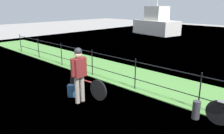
{
  "coord_description": "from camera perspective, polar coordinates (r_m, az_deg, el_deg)",
  "views": [
    {
      "loc": [
        4.4,
        -3.75,
        2.87
      ],
      "look_at": [
        -0.38,
        1.19,
        0.9
      ],
      "focal_mm": 35.08,
      "sensor_mm": 36.0,
      "label": 1
    }
  ],
  "objects": [
    {
      "name": "terrier_dog",
      "position": [
        7.13,
        -8.59,
        0.79
      ],
      "size": [
        0.32,
        0.16,
        0.18
      ],
      "color": "#4C3D2D",
      "rests_on": "wooden_crate"
    },
    {
      "name": "wooden_crate",
      "position": [
        7.21,
        -8.65,
        -0.86
      ],
      "size": [
        0.39,
        0.3,
        0.28
      ],
      "primitive_type": "cube",
      "rotation": [
        0.0,
        0.0,
        0.07
      ],
      "color": "olive",
      "rests_on": "bicycle_main"
    },
    {
      "name": "bicycle_main",
      "position": [
        7.1,
        -6.59,
        -4.89
      ],
      "size": [
        1.64,
        0.2,
        0.66
      ],
      "color": "black",
      "rests_on": "ground"
    },
    {
      "name": "grass_strip",
      "position": [
        8.52,
        10.2,
        -3.84
      ],
      "size": [
        27.0,
        2.4,
        0.03
      ],
      "primitive_type": "cube",
      "color": "#569342",
      "rests_on": "ground"
    },
    {
      "name": "moored_boat_near",
      "position": [
        22.56,
        11.44,
        10.94
      ],
      "size": [
        4.75,
        3.03,
        4.32
      ],
      "color": "silver",
      "rests_on": "ground"
    },
    {
      "name": "ground_plane",
      "position": [
        6.45,
        -5.01,
        -10.46
      ],
      "size": [
        60.0,
        60.0,
        0.0
      ],
      "primitive_type": "plane",
      "color": "#9E9993"
    },
    {
      "name": "backpack_on_paving",
      "position": [
        7.19,
        -10.32,
        -6.06
      ],
      "size": [
        0.33,
        0.32,
        0.4
      ],
      "primitive_type": "cube",
      "rotation": [
        0.0,
        0.0,
        0.71
      ],
      "color": "#28517A",
      "rests_on": "ground"
    },
    {
      "name": "cyclist_person",
      "position": [
        6.49,
        -8.62,
        -0.9
      ],
      "size": [
        0.29,
        0.54,
        1.68
      ],
      "color": "gray",
      "rests_on": "ground"
    },
    {
      "name": "mooring_bollard",
      "position": [
        6.16,
        21.08,
        -10.4
      ],
      "size": [
        0.2,
        0.2,
        0.49
      ],
      "primitive_type": "cylinder",
      "color": "#38383D",
      "rests_on": "ground"
    },
    {
      "name": "iron_fence",
      "position": [
        7.53,
        6.09,
        -1.21
      ],
      "size": [
        18.04,
        0.04,
        1.11
      ],
      "color": "black",
      "rests_on": "ground"
    }
  ]
}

